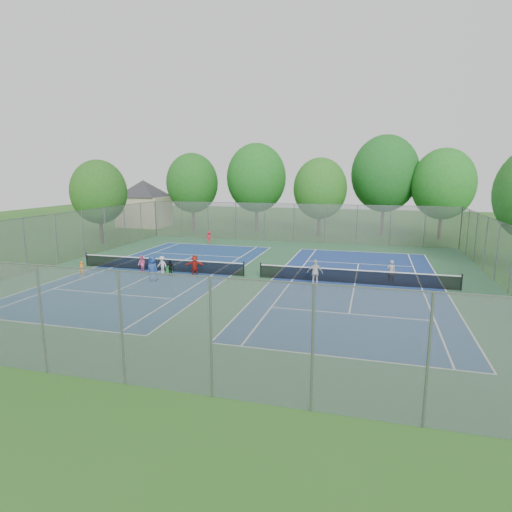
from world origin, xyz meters
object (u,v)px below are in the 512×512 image
Objects in this scene: ball_hopper at (169,270)px; net_left at (161,265)px; net_right at (355,277)px; ball_crate at (149,266)px; instructor at (391,271)px.

net_left is at bearing 142.52° from ball_hopper.
net_left is at bearing 180.00° from net_right.
ball_crate is at bearing 148.14° from ball_hopper.
ball_crate is 0.26× the size of instructor.
net_right is 8.50× the size of instructor.
net_right is 32.97× the size of ball_crate.
instructor is at bearing 22.13° from net_right.
ball_crate is (-1.43, 0.74, -0.29)m from net_left.
net_left is 16.29m from instructor.
ball_crate is 2.89m from ball_hopper.
ball_hopper is at bearing 0.87° from instructor.
net_left is 1.31m from ball_hopper.
instructor reaches higher than net_left.
net_left is at bearing -2.30° from instructor.
net_right is at bearing 3.48° from ball_hopper.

